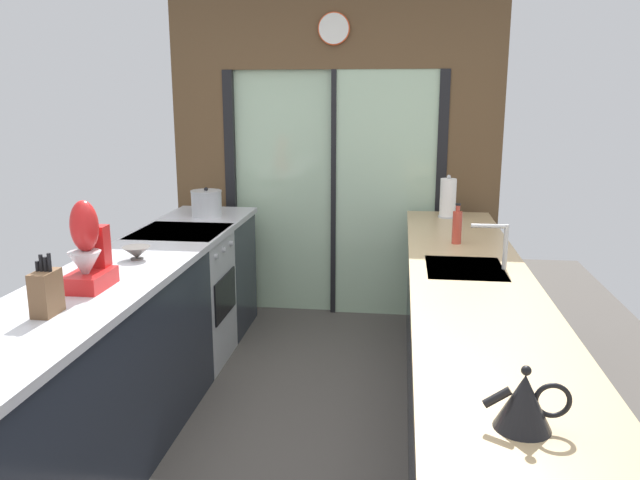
# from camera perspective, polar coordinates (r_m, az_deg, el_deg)

# --- Properties ---
(ground_plane) EXTENTS (5.04, 7.60, 0.02)m
(ground_plane) POSITION_cam_1_polar(r_m,az_deg,el_deg) (3.83, -1.78, -15.36)
(ground_plane) COLOR #4C4742
(back_wall_unit) EXTENTS (2.64, 0.12, 2.70)m
(back_wall_unit) POSITION_cam_1_polar(r_m,az_deg,el_deg) (5.17, 1.28, 9.78)
(back_wall_unit) COLOR brown
(back_wall_unit) RESTS_ON ground_plane
(left_counter_run) EXTENTS (0.62, 3.80, 0.92)m
(left_counter_run) POSITION_cam_1_polar(r_m,az_deg,el_deg) (3.48, -18.33, -10.45)
(left_counter_run) COLOR #1E232D
(left_counter_run) RESTS_ON ground_plane
(right_counter_run) EXTENTS (0.62, 3.80, 0.92)m
(right_counter_run) POSITION_cam_1_polar(r_m,az_deg,el_deg) (3.34, 13.23, -11.17)
(right_counter_run) COLOR #1E232D
(right_counter_run) RESTS_ON ground_plane
(sink_faucet) EXTENTS (0.19, 0.02, 0.24)m
(sink_faucet) POSITION_cam_1_polar(r_m,az_deg,el_deg) (3.40, 15.79, 0.10)
(sink_faucet) COLOR #B7BABC
(sink_faucet) RESTS_ON right_counter_run
(oven_range) EXTENTS (0.60, 0.60, 0.92)m
(oven_range) POSITION_cam_1_polar(r_m,az_deg,el_deg) (4.45, -12.15, -5.05)
(oven_range) COLOR #B7BABC
(oven_range) RESTS_ON ground_plane
(mixing_bowl) EXTENTS (0.15, 0.15, 0.07)m
(mixing_bowl) POSITION_cam_1_polar(r_m,az_deg,el_deg) (3.63, -16.15, -1.09)
(mixing_bowl) COLOR #514C47
(mixing_bowl) RESTS_ON left_counter_run
(knife_block) EXTENTS (0.08, 0.14, 0.26)m
(knife_block) POSITION_cam_1_polar(r_m,az_deg,el_deg) (2.84, -23.39, -4.32)
(knife_block) COLOR brown
(knife_block) RESTS_ON left_counter_run
(stand_mixer) EXTENTS (0.17, 0.27, 0.42)m
(stand_mixer) POSITION_cam_1_polar(r_m,az_deg,el_deg) (3.14, -20.11, -1.26)
(stand_mixer) COLOR red
(stand_mixer) RESTS_ON left_counter_run
(stock_pot) EXTENTS (0.23, 0.23, 0.22)m
(stock_pot) POSITION_cam_1_polar(r_m,az_deg,el_deg) (4.81, -10.16, 3.27)
(stock_pot) COLOR #B7BABC
(stock_pot) RESTS_ON left_counter_run
(kettle) EXTENTS (0.24, 0.16, 0.18)m
(kettle) POSITION_cam_1_polar(r_m,az_deg,el_deg) (1.85, 17.90, -13.63)
(kettle) COLOR black
(kettle) RESTS_ON right_counter_run
(soap_bottle) EXTENTS (0.06, 0.06, 0.25)m
(soap_bottle) POSITION_cam_1_polar(r_m,az_deg,el_deg) (3.94, 12.22, 1.20)
(soap_bottle) COLOR #B23D2D
(soap_bottle) RESTS_ON right_counter_run
(paper_towel_roll) EXTENTS (0.14, 0.14, 0.32)m
(paper_towel_roll) POSITION_cam_1_polar(r_m,az_deg,el_deg) (4.76, 11.42, 3.69)
(paper_towel_roll) COLOR #B7BABC
(paper_towel_roll) RESTS_ON right_counter_run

